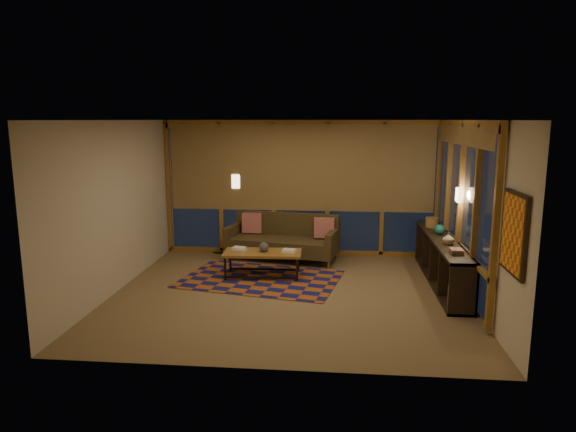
# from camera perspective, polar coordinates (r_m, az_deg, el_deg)

# --- Properties ---
(floor) EXTENTS (5.50, 5.00, 0.01)m
(floor) POSITION_cam_1_polar(r_m,az_deg,el_deg) (8.18, 0.11, -8.65)
(floor) COLOR olive
(floor) RESTS_ON ground
(ceiling) EXTENTS (5.50, 5.00, 0.01)m
(ceiling) POSITION_cam_1_polar(r_m,az_deg,el_deg) (7.72, 0.12, 10.62)
(ceiling) COLOR silver
(ceiling) RESTS_ON walls
(walls) EXTENTS (5.51, 5.01, 2.70)m
(walls) POSITION_cam_1_polar(r_m,az_deg,el_deg) (7.84, 0.11, 0.70)
(walls) COLOR beige
(walls) RESTS_ON floor
(window_wall_back) EXTENTS (5.30, 0.16, 2.60)m
(window_wall_back) POSITION_cam_1_polar(r_m,az_deg,el_deg) (10.24, 1.39, 3.05)
(window_wall_back) COLOR #A27420
(window_wall_back) RESTS_ON walls
(window_wall_right) EXTENTS (0.16, 3.70, 2.60)m
(window_wall_right) POSITION_cam_1_polar(r_m,az_deg,el_deg) (8.63, 18.53, 1.06)
(window_wall_right) COLOR #A27420
(window_wall_right) RESTS_ON walls
(wall_art) EXTENTS (0.06, 0.74, 0.94)m
(wall_art) POSITION_cam_1_polar(r_m,az_deg,el_deg) (6.30, 23.77, -1.77)
(wall_art) COLOR red
(wall_art) RESTS_ON walls
(wall_sconce) EXTENTS (0.12, 0.18, 0.22)m
(wall_sconce) POSITION_cam_1_polar(r_m,az_deg,el_deg) (8.44, 18.44, 2.24)
(wall_sconce) COLOR beige
(wall_sconce) RESTS_ON walls
(sofa) EXTENTS (2.26, 1.27, 0.87)m
(sofa) POSITION_cam_1_polar(r_m,az_deg,el_deg) (10.01, -0.67, -2.45)
(sofa) COLOR #453D1F
(sofa) RESTS_ON floor
(pillow_left) EXTENTS (0.40, 0.15, 0.40)m
(pillow_left) POSITION_cam_1_polar(r_m,az_deg,el_deg) (10.36, -4.01, -0.91)
(pillow_left) COLOR red
(pillow_left) RESTS_ON sofa
(pillow_right) EXTENTS (0.39, 0.14, 0.38)m
(pillow_right) POSITION_cam_1_polar(r_m,az_deg,el_deg) (9.89, 4.04, -1.49)
(pillow_right) COLOR red
(pillow_right) RESTS_ON sofa
(area_rug) EXTENTS (2.90, 2.22, 0.01)m
(area_rug) POSITION_cam_1_polar(r_m,az_deg,el_deg) (8.90, -3.08, -7.01)
(area_rug) COLOR #A9531A
(area_rug) RESTS_ON floor
(coffee_table) EXTENTS (1.36, 0.66, 0.45)m
(coffee_table) POSITION_cam_1_polar(r_m,az_deg,el_deg) (9.00, -2.84, -5.36)
(coffee_table) COLOR #A27420
(coffee_table) RESTS_ON floor
(book_stack_a) EXTENTS (0.31, 0.27, 0.08)m
(book_stack_a) POSITION_cam_1_polar(r_m,az_deg,el_deg) (9.01, -5.47, -3.65)
(book_stack_a) COLOR white
(book_stack_a) RESTS_ON coffee_table
(book_stack_b) EXTENTS (0.27, 0.23, 0.05)m
(book_stack_b) POSITION_cam_1_polar(r_m,az_deg,el_deg) (8.91, 0.15, -3.87)
(book_stack_b) COLOR white
(book_stack_b) RESTS_ON coffee_table
(ceramic_pot) EXTENTS (0.20, 0.20, 0.17)m
(ceramic_pot) POSITION_cam_1_polar(r_m,az_deg,el_deg) (8.92, -2.70, -3.45)
(ceramic_pot) COLOR black
(ceramic_pot) RESTS_ON coffee_table
(floor_lamp) EXTENTS (0.61, 0.47, 1.64)m
(floor_lamp) POSITION_cam_1_polar(r_m,az_deg,el_deg) (10.57, -7.64, 0.28)
(floor_lamp) COLOR black
(floor_lamp) RESTS_ON floor
(bookshelf) EXTENTS (0.40, 3.07, 0.77)m
(bookshelf) POSITION_cam_1_polar(r_m,az_deg,el_deg) (8.97, 16.71, -4.80)
(bookshelf) COLOR black
(bookshelf) RESTS_ON floor
(basket) EXTENTS (0.26, 0.26, 0.18)m
(basket) POSITION_cam_1_polar(r_m,az_deg,el_deg) (9.76, 15.70, -0.68)
(basket) COLOR olive
(basket) RESTS_ON bookshelf
(teal_bowl) EXTENTS (0.19, 0.19, 0.17)m
(teal_bowl) POSITION_cam_1_polar(r_m,az_deg,el_deg) (9.16, 16.50, -1.45)
(teal_bowl) COLOR #1B6F65
(teal_bowl) RESTS_ON bookshelf
(vase) EXTENTS (0.23, 0.23, 0.19)m
(vase) POSITION_cam_1_polar(r_m,az_deg,el_deg) (8.47, 17.40, -2.41)
(vase) COLOR tan
(vase) RESTS_ON bookshelf
(shelf_book_stack) EXTENTS (0.20, 0.25, 0.06)m
(shelf_book_stack) POSITION_cam_1_polar(r_m,az_deg,el_deg) (7.95, 18.20, -3.77)
(shelf_book_stack) COLOR white
(shelf_book_stack) RESTS_ON bookshelf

